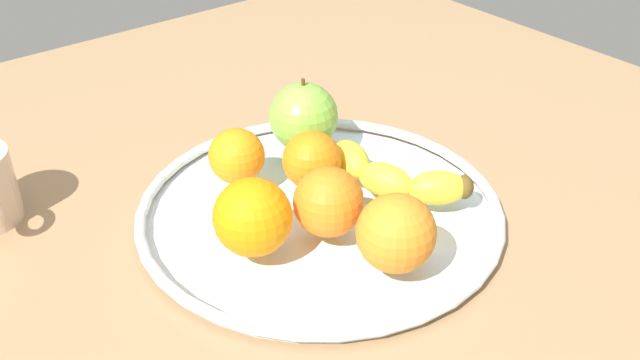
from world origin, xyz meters
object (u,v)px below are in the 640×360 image
Objects in this scene: banana at (394,176)px; apple at (304,117)px; fruit_bowl at (320,210)px; orange_center at (312,160)px; orange_back_right at (328,202)px; orange_front_right at (396,233)px; orange_back_left at (253,217)px; orange_front_left at (237,156)px.

banana is 1.89× the size of apple.
orange_center is (-3.34, 1.53, 4.18)cm from fruit_bowl.
orange_front_right is at bearing 10.29° from orange_back_right.
orange_center is at bearing -31.63° from apple.
orange_front_right is at bearing 41.04° from orange_back_left.
orange_back_right is 1.09× the size of orange_center.
orange_front_left is at bearing -154.49° from banana.
orange_center is 16.15cm from orange_front_right.
orange_front_left is 0.96× the size of orange_center.
orange_front_left is 0.83× the size of orange_front_right.
apple is (-13.81, -1.90, 2.29)cm from banana.
orange_back_right is 8.73cm from orange_center.
orange_back_left is at bearing -106.61° from orange_back_right.
orange_back_left is at bearing -26.26° from orange_front_left.
orange_back_right is (1.24, -10.37, 1.71)cm from banana.
orange_front_left is 12.95cm from orange_back_left.
orange_back_right is (15.05, -8.47, -0.57)cm from apple.
orange_front_right reaches higher than orange_center.
fruit_bowl is at bearing 175.59° from orange_front_right.
apple reaches higher than orange_front_left.
banana is (3.18, 7.91, 2.78)cm from fruit_bowl.
orange_back_right is 14.00cm from orange_front_left.
banana is 2.26× the size of orange_front_right.
apple reaches higher than orange_center.
fruit_bowl is 4.35× the size of apple.
orange_front_right is at bearing -4.41° from fruit_bowl.
apple reaches higher than banana.
fruit_bowl is 8.97cm from banana.
fruit_bowl is 5.57cm from orange_center.
orange_front_right reaches higher than fruit_bowl.
banana is at bearing 44.20° from orange_front_left.
orange_center is 0.86× the size of orange_front_right.
orange_front_left is at bearing -172.17° from orange_back_right.
fruit_bowl is 6.04× the size of orange_center.
fruit_bowl is at bearing -24.52° from orange_center.
orange_front_right is at bearing -61.98° from banana.
apple reaches higher than orange_back_left.
orange_center is at bearing -154.28° from banana.
orange_back_right reaches higher than orange_front_left.
banana reaches higher than fruit_bowl.
fruit_bowl is at bearing -29.49° from apple.
fruit_bowl is at bearing 150.90° from orange_back_right.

